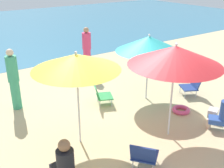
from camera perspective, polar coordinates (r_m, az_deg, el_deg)
The scene contains 13 objects.
ground_plane at distance 6.73m, azimuth 3.56°, elevation -8.63°, with size 40.00×40.00×0.00m, color #CCB789.
umbrella_teal at distance 7.57m, azimuth 7.63°, elevation 8.29°, with size 1.82×1.82×1.90m.
umbrella_yellow at distance 5.39m, azimuth -7.43°, elevation 4.55°, with size 1.77×1.77×2.05m.
umbrella_red at distance 5.75m, azimuth 12.99°, elevation 5.77°, with size 1.95×1.95×2.14m.
beach_chair_a at distance 7.57m, azimuth -2.29°, elevation -2.07°, with size 0.65×0.65×0.60m.
beach_chair_b at distance 8.46m, azimuth 16.30°, elevation -0.09°, with size 0.69×0.69×0.65m.
beach_chair_c at distance 5.31m, azimuth 6.65°, elevation -14.36°, with size 0.72×0.71×0.61m.
person_a at distance 9.75m, azimuth -5.23°, elevation 6.89°, with size 0.31×0.31×1.67m.
person_b at distance 7.60m, azimuth -19.71°, elevation 0.93°, with size 0.29×0.29×1.66m.
person_c at distance 4.98m, azimuth -9.87°, elevation -15.64°, with size 0.32×0.55×0.92m.
person_d at distance 6.84m, azimuth 22.20°, elevation -5.36°, with size 0.49×0.52×0.95m.
swim_ring at distance 7.52m, azimuth 14.10°, elevation -5.22°, with size 0.47×0.47×0.11m, color #E54C7F.
beach_bag at distance 7.36m, azimuth 20.17°, elevation -5.90°, with size 0.28×0.22×0.28m, color silver.
Camera 1 is at (-3.61, -4.46, 3.51)m, focal length 44.11 mm.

